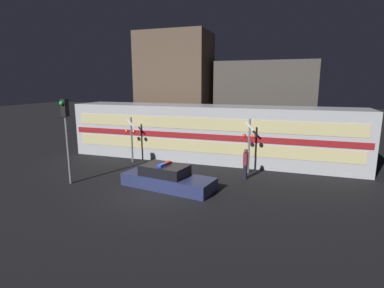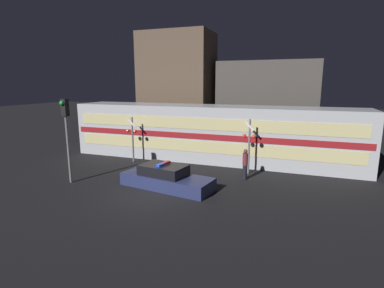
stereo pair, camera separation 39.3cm
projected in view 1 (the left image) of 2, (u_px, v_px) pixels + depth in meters
ground_plane at (152, 195)px, 14.58m from camera, size 120.00×120.00×0.00m
train at (210, 133)px, 21.04m from camera, size 20.15×3.13×3.83m
police_car at (167, 179)px, 15.56m from camera, size 5.12×2.48×1.31m
pedestrian at (245, 164)px, 16.85m from camera, size 0.29×0.29×1.75m
crossing_signal_near at (249, 142)px, 17.72m from camera, size 0.80×0.32×3.29m
crossing_signal_far at (131, 136)px, 20.26m from camera, size 0.80×0.32×3.11m
traffic_light_corner at (66, 126)px, 15.67m from camera, size 0.30×0.46×4.55m
building_left at (175, 88)px, 27.35m from camera, size 6.31×4.23×9.77m
building_center at (265, 104)px, 26.37m from camera, size 8.15×5.21×7.13m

